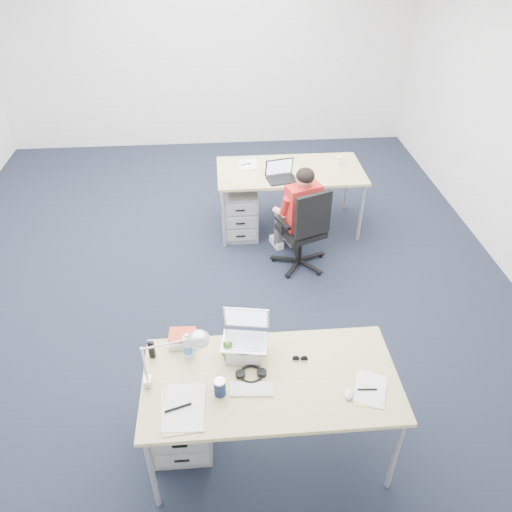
# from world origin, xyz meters

# --- Properties ---
(floor) EXTENTS (7.00, 7.00, 0.00)m
(floor) POSITION_xyz_m (0.00, 0.00, 0.00)
(floor) COLOR black
(floor) RESTS_ON ground
(room) EXTENTS (6.02, 7.02, 2.80)m
(room) POSITION_xyz_m (0.00, 0.00, 1.71)
(room) COLOR silver
(room) RESTS_ON ground
(desk_near) EXTENTS (1.60, 0.80, 0.73)m
(desk_near) POSITION_xyz_m (0.36, -1.90, 0.68)
(desk_near) COLOR tan
(desk_near) RESTS_ON ground
(desk_far) EXTENTS (1.60, 0.80, 0.73)m
(desk_far) POSITION_xyz_m (0.88, 0.98, 0.68)
(desk_far) COLOR tan
(desk_far) RESTS_ON ground
(office_chair) EXTENTS (0.76, 0.76, 0.93)m
(office_chair) POSITION_xyz_m (0.91, 0.21, 0.26)
(office_chair) COLOR black
(office_chair) RESTS_ON ground
(seated_person) EXTENTS (0.47, 0.65, 1.10)m
(seated_person) POSITION_xyz_m (0.87, 0.36, 0.55)
(seated_person) COLOR red
(seated_person) RESTS_ON ground
(drawer_pedestal_near) EXTENTS (0.40, 0.50, 0.55)m
(drawer_pedestal_near) POSITION_xyz_m (-0.24, -1.77, 0.28)
(drawer_pedestal_near) COLOR gray
(drawer_pedestal_near) RESTS_ON ground
(drawer_pedestal_far) EXTENTS (0.40, 0.50, 0.55)m
(drawer_pedestal_far) POSITION_xyz_m (0.30, 0.89, 0.28)
(drawer_pedestal_far) COLOR gray
(drawer_pedestal_far) RESTS_ON ground
(silver_laptop) EXTENTS (0.33, 0.28, 0.31)m
(silver_laptop) POSITION_xyz_m (0.21, -1.69, 0.89)
(silver_laptop) COLOR silver
(silver_laptop) RESTS_ON desk_near
(wireless_keyboard) EXTENTS (0.27, 0.13, 0.01)m
(wireless_keyboard) POSITION_xyz_m (0.24, -1.98, 0.74)
(wireless_keyboard) COLOR white
(wireless_keyboard) RESTS_ON desk_near
(computer_mouse) EXTENTS (0.08, 0.10, 0.03)m
(computer_mouse) POSITION_xyz_m (0.82, -2.07, 0.75)
(computer_mouse) COLOR white
(computer_mouse) RESTS_ON desk_near
(headphones) EXTENTS (0.20, 0.15, 0.03)m
(headphones) POSITION_xyz_m (0.24, -1.86, 0.75)
(headphones) COLOR black
(headphones) RESTS_ON desk_near
(can_koozie) EXTENTS (0.09, 0.09, 0.12)m
(can_koozie) POSITION_xyz_m (0.04, -1.99, 0.79)
(can_koozie) COLOR #152043
(can_koozie) RESTS_ON desk_near
(water_bottle) EXTENTS (0.07, 0.07, 0.20)m
(water_bottle) POSITION_xyz_m (-0.15, -1.68, 0.83)
(water_bottle) COLOR silver
(water_bottle) RESTS_ON desk_near
(bear_figurine) EXTENTS (0.10, 0.08, 0.15)m
(bear_figurine) POSITION_xyz_m (0.10, -1.71, 0.81)
(bear_figurine) COLOR #22681B
(bear_figurine) RESTS_ON desk_near
(book_stack) EXTENTS (0.21, 0.17, 0.09)m
(book_stack) POSITION_xyz_m (-0.19, -1.55, 0.77)
(book_stack) COLOR silver
(book_stack) RESTS_ON desk_near
(cordless_phone) EXTENTS (0.04, 0.03, 0.14)m
(cordless_phone) POSITION_xyz_m (-0.39, -1.66, 0.80)
(cordless_phone) COLOR black
(cordless_phone) RESTS_ON desk_near
(papers_left) EXTENTS (0.24, 0.35, 0.01)m
(papers_left) POSITION_xyz_m (-0.18, -2.09, 0.74)
(papers_left) COLOR #F7DD8F
(papers_left) RESTS_ON desk_near
(papers_right) EXTENTS (0.26, 0.30, 0.01)m
(papers_right) POSITION_xyz_m (0.95, -2.04, 0.73)
(papers_right) COLOR #F7DD8F
(papers_right) RESTS_ON desk_near
(sunglasses) EXTENTS (0.11, 0.06, 0.02)m
(sunglasses) POSITION_xyz_m (0.57, -1.76, 0.74)
(sunglasses) COLOR black
(sunglasses) RESTS_ON desk_near
(desk_lamp) EXTENTS (0.40, 0.25, 0.43)m
(desk_lamp) POSITION_xyz_m (-0.27, -1.88, 0.94)
(desk_lamp) COLOR silver
(desk_lamp) RESTS_ON desk_near
(dark_laptop) EXTENTS (0.35, 0.35, 0.22)m
(dark_laptop) POSITION_xyz_m (0.76, 0.74, 0.84)
(dark_laptop) COLOR black
(dark_laptop) RESTS_ON desk_far
(far_cup) EXTENTS (0.08, 0.08, 0.10)m
(far_cup) POSITION_xyz_m (1.44, 1.08, 0.78)
(far_cup) COLOR white
(far_cup) RESTS_ON desk_far
(far_papers) EXTENTS (0.20, 0.27, 0.01)m
(far_papers) POSITION_xyz_m (0.42, 1.14, 0.73)
(far_papers) COLOR white
(far_papers) RESTS_ON desk_far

